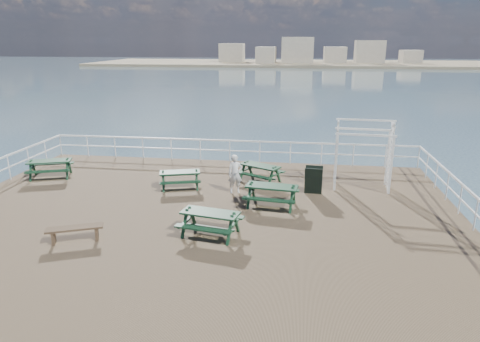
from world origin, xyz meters
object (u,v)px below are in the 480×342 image
Objects in this scene: picnic_table_c at (272,191)px; picnic_table_d at (180,176)px; picnic_table_a at (50,165)px; flat_bench_near at (75,231)px; trellis_arbor at (363,158)px; person at (235,174)px; picnic_table_b at (260,170)px; picnic_table_e at (210,218)px.

picnic_table_c is 1.05× the size of picnic_table_d.
picnic_table_a reaches higher than flat_bench_near.
trellis_arbor is 5.12m from person.
picnic_table_b is at bearing 4.99° from picnic_table_d.
picnic_table_a is 9.34m from picnic_table_e.
flat_bench_near is 6.35m from person.
picnic_table_e is at bearing -8.31° from flat_bench_near.
picnic_table_b is 1.07× the size of picnic_table_c.
picnic_table_a is 1.13× the size of picnic_table_d.
picnic_table_b is 1.71m from person.
picnic_table_a is at bearing -173.99° from trellis_arbor.
picnic_table_c is at bearing -54.44° from person.
picnic_table_b is at bearing 111.32° from picnic_table_c.
person is (0.18, 3.88, 0.21)m from picnic_table_e.
picnic_table_a is at bearing 103.48° from flat_bench_near.
picnic_table_c is at bearing 10.42° from flat_bench_near.
picnic_table_c is at bearing -31.71° from picnic_table_a.
picnic_table_e reaches higher than flat_bench_near.
trellis_arbor reaches higher than picnic_table_a.
trellis_arbor is 1.85× the size of person.
picnic_table_b is at bearing 90.09° from picnic_table_e.
picnic_table_c is 3.13m from picnic_table_e.
picnic_table_d is 7.33m from trellis_arbor.
person is (-4.93, -1.29, -0.48)m from trellis_arbor.
picnic_table_d is 5.43m from flat_bench_near.
picnic_table_b reaches higher than picnic_table_d.
picnic_table_a is 1.32× the size of flat_bench_near.
picnic_table_e is 7.31m from trellis_arbor.
picnic_table_b is 4.17m from trellis_arbor.
picnic_table_e reaches higher than picnic_table_d.
trellis_arbor is at bearing 56.09° from picnic_table_e.
picnic_table_b is at bearing -15.62° from picnic_table_a.
picnic_table_d is at bearing 158.87° from person.
flat_bench_near is at bearing -125.48° from picnic_table_d.
picnic_table_a reaches higher than picnic_table_d.
person reaches higher than picnic_table_d.
picnic_table_c reaches higher than flat_bench_near.
person is at bearing -22.78° from picnic_table_d.
picnic_table_d is at bearing -130.56° from picnic_table_b.
picnic_table_a is 7.09m from flat_bench_near.
trellis_arbor reaches higher than picnic_table_e.
picnic_table_b is 3.35m from picnic_table_d.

